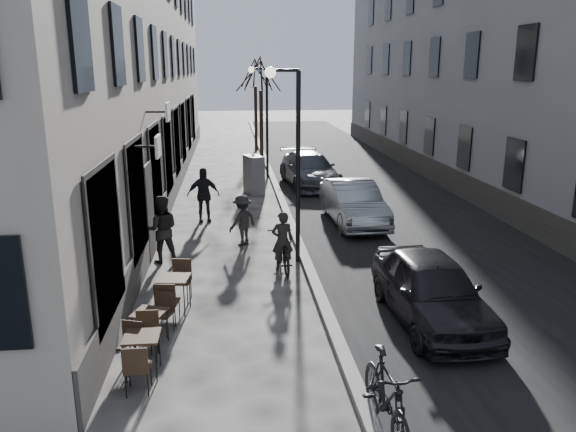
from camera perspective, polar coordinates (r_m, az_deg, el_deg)
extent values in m
plane|color=#353230|center=(9.83, 5.34, -16.31)|extent=(120.00, 120.00, 0.00)
cube|color=black|center=(25.38, 6.94, 3.26)|extent=(7.30, 60.00, 0.00)
cube|color=slate|center=(24.82, -1.31, 3.24)|extent=(0.25, 60.00, 0.12)
cylinder|color=black|center=(14.56, 1.03, 4.70)|extent=(0.12, 0.12, 5.00)
cylinder|color=black|center=(14.29, -0.36, 14.58)|extent=(0.70, 0.08, 0.08)
sphere|color=#FFF2CC|center=(14.27, -1.81, 14.37)|extent=(0.28, 0.28, 0.28)
cylinder|color=black|center=(26.41, -2.14, 9.30)|extent=(0.12, 0.12, 5.00)
cylinder|color=black|center=(26.26, -2.98, 14.72)|extent=(0.70, 0.08, 0.08)
sphere|color=#FFF2CC|center=(26.25, -3.77, 14.60)|extent=(0.28, 0.28, 0.28)
cylinder|color=black|center=(29.44, -2.72, 8.80)|extent=(0.20, 0.20, 3.90)
cylinder|color=black|center=(35.40, -3.28, 9.82)|extent=(0.20, 0.20, 3.90)
cube|color=black|center=(9.92, -14.66, -11.76)|extent=(0.60, 0.60, 0.04)
cylinder|color=black|center=(9.92, -16.21, -14.27)|extent=(0.02, 0.02, 0.69)
cylinder|color=black|center=(9.84, -13.26, -14.32)|extent=(0.02, 0.02, 0.69)
cylinder|color=black|center=(10.35, -15.72, -12.94)|extent=(0.02, 0.02, 0.69)
cylinder|color=black|center=(10.27, -12.91, -12.96)|extent=(0.02, 0.02, 0.69)
cube|color=black|center=(10.86, -13.89, -9.51)|extent=(0.71, 0.71, 0.04)
cylinder|color=black|center=(10.92, -15.47, -11.49)|extent=(0.02, 0.02, 0.66)
cylinder|color=black|center=(10.72, -13.17, -11.84)|extent=(0.02, 0.02, 0.66)
cylinder|color=black|center=(11.30, -14.36, -10.49)|extent=(0.02, 0.02, 0.66)
cylinder|color=black|center=(11.11, -12.13, -10.80)|extent=(0.02, 0.02, 0.66)
cube|color=black|center=(12.17, -11.53, -6.21)|extent=(0.72, 0.72, 0.04)
cylinder|color=black|center=(12.15, -12.97, -8.33)|extent=(0.02, 0.02, 0.74)
cylinder|color=black|center=(12.02, -10.50, -8.45)|extent=(0.02, 0.02, 0.74)
cylinder|color=black|center=(12.62, -12.34, -7.38)|extent=(0.02, 0.02, 0.74)
cylinder|color=black|center=(12.50, -9.95, -7.49)|extent=(0.02, 0.02, 0.74)
cube|color=black|center=(11.40, -16.85, -12.15)|extent=(0.39, 0.65, 0.04)
cube|color=white|center=(11.19, -17.45, -9.78)|extent=(0.35, 0.64, 1.01)
cube|color=slate|center=(23.12, -3.49, 4.20)|extent=(0.88, 1.18, 1.59)
imported|color=black|center=(14.47, -0.57, -3.67)|extent=(0.75, 1.84, 0.95)
imported|color=black|center=(14.38, -0.57, -2.53)|extent=(0.59, 0.41, 1.55)
imported|color=#272421|center=(15.27, -12.69, -1.32)|extent=(0.93, 0.76, 1.82)
imported|color=#262421|center=(16.43, -4.64, -0.43)|extent=(1.09, 1.06, 1.50)
imported|color=black|center=(19.04, -8.60, 2.13)|extent=(1.13, 0.58, 1.85)
imported|color=black|center=(11.89, 14.38, -7.21)|extent=(1.75, 4.15, 1.40)
imported|color=#92969A|center=(18.78, 6.67, 1.33)|extent=(1.66, 4.32, 1.41)
imported|color=#3C3F47|center=(24.71, 2.19, 4.73)|extent=(2.49, 5.13, 1.44)
imported|color=black|center=(8.34, 10.00, -17.76)|extent=(0.67, 2.06, 1.22)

